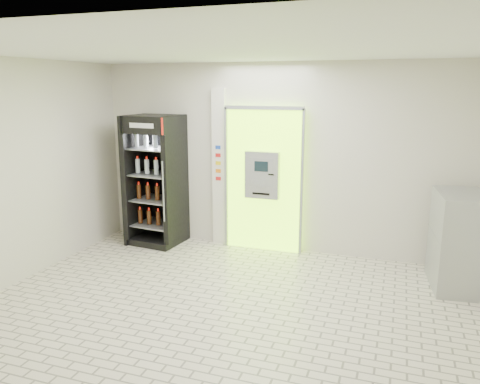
% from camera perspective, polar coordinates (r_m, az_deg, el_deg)
% --- Properties ---
extents(ground, '(6.00, 6.00, 0.00)m').
position_cam_1_polar(ground, '(5.67, -2.23, -14.82)').
color(ground, beige).
rests_on(ground, ground).
extents(room_shell, '(6.00, 6.00, 6.00)m').
position_cam_1_polar(room_shell, '(5.09, -2.41, 3.88)').
color(room_shell, beige).
rests_on(room_shell, ground).
extents(atm_assembly, '(1.30, 0.24, 2.33)m').
position_cam_1_polar(atm_assembly, '(7.52, 2.92, 1.61)').
color(atm_assembly, '#9CF917').
rests_on(atm_assembly, ground).
extents(pillar, '(0.22, 0.11, 2.60)m').
position_cam_1_polar(pillar, '(7.78, -2.53, 2.95)').
color(pillar, silver).
rests_on(pillar, ground).
extents(beverage_cooler, '(0.88, 0.82, 2.17)m').
position_cam_1_polar(beverage_cooler, '(7.99, -10.20, 1.12)').
color(beverage_cooler, black).
rests_on(beverage_cooler, ground).
extents(steel_cabinet, '(0.74, 1.03, 1.28)m').
position_cam_1_polar(steel_cabinet, '(6.82, 25.23, -5.41)').
color(steel_cabinet, '#989A9F').
rests_on(steel_cabinet, ground).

